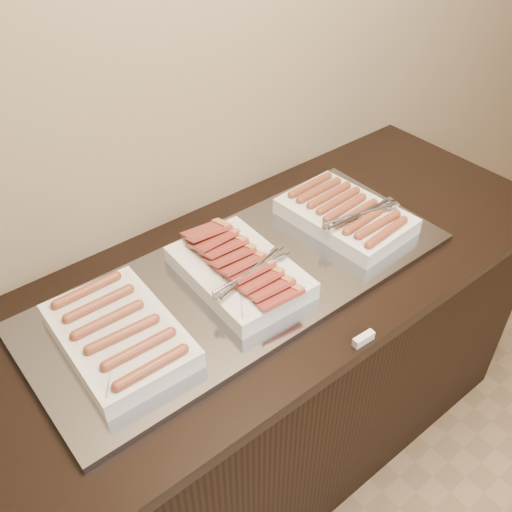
{
  "coord_description": "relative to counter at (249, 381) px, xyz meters",
  "views": [
    {
      "loc": [
        -0.72,
        1.2,
        1.96
      ],
      "look_at": [
        0.03,
        2.13,
        0.97
      ],
      "focal_mm": 40.0,
      "sensor_mm": 36.0,
      "label": 1
    }
  ],
  "objects": [
    {
      "name": "counter",
      "position": [
        0.0,
        0.0,
        0.0
      ],
      "size": [
        2.06,
        0.76,
        0.9
      ],
      "color": "black",
      "rests_on": "ground"
    },
    {
      "name": "label_holder",
      "position": [
        0.08,
        -0.36,
        0.46
      ],
      "size": [
        0.06,
        0.02,
        0.02
      ],
      "primitive_type": "cube",
      "rotation": [
        0.0,
        0.0,
        -0.05
      ],
      "color": "silver",
      "rests_on": "counter"
    },
    {
      "name": "dish_center",
      "position": [
        -0.03,
        -0.0,
        0.5
      ],
      "size": [
        0.28,
        0.4,
        0.09
      ],
      "rotation": [
        0.0,
        0.0,
        -0.04
      ],
      "color": "silver",
      "rests_on": "warming_tray"
    },
    {
      "name": "dish_right",
      "position": [
        0.38,
        -0.0,
        0.5
      ],
      "size": [
        0.28,
        0.39,
        0.08
      ],
      "rotation": [
        0.0,
        0.0,
        0.06
      ],
      "color": "silver",
      "rests_on": "warming_tray"
    },
    {
      "name": "warming_tray",
      "position": [
        -0.01,
        0.0,
        0.46
      ],
      "size": [
        1.2,
        0.5,
        0.02
      ],
      "primitive_type": "cube",
      "color": "#8E919B",
      "rests_on": "counter"
    },
    {
      "name": "dish_left",
      "position": [
        -0.39,
        0.0,
        0.5
      ],
      "size": [
        0.26,
        0.39,
        0.07
      ],
      "rotation": [
        0.0,
        0.0,
        -0.04
      ],
      "color": "silver",
      "rests_on": "warming_tray"
    }
  ]
}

